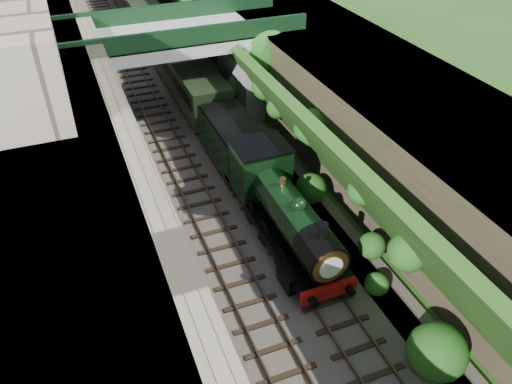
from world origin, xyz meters
The scene contains 15 objects.
ground centered at (0.00, 0.00, 0.00)m, with size 160.00×160.00×0.00m, color #1E4714.
trackbed centered at (0.00, 20.00, 0.10)m, with size 10.00×90.00×0.20m, color #473F38.
retaining_wall centered at (-5.50, 20.00, 3.50)m, with size 1.00×90.00×7.00m, color #756B56.
street_plateau_left centered at (-9.00, 20.00, 3.50)m, with size 6.00×90.00×7.00m, color #262628.
street_plateau_right centered at (9.50, 20.00, 3.12)m, with size 8.00×90.00×6.25m, color #262628.
embankment_slope centered at (4.97, 20.32, 2.72)m, with size 4.75×90.91×6.39m.
track_left centered at (-2.00, 20.00, 0.25)m, with size 2.50×90.00×0.20m.
track_right centered at (1.20, 20.00, 0.25)m, with size 2.50×90.00×0.20m.
road_bridge centered at (0.94, 24.00, 4.08)m, with size 16.00×6.40×7.25m.
building_near centered at (-9.50, 14.00, 9.00)m, with size 4.00×8.00×4.00m, color gray.
tree centered at (5.91, 21.81, 4.65)m, with size 3.60×3.80×6.60m.
locomotive centered at (1.20, 8.29, 1.89)m, with size 3.10×10.22×3.83m.
tender centered at (1.20, 15.65, 1.62)m, with size 2.70×6.00×3.05m.
coach_front centered at (1.20, 28.25, 2.05)m, with size 2.90×18.00×3.70m.
coach_middle centered at (1.20, 47.05, 2.05)m, with size 2.90×18.00×3.70m.
Camera 1 is at (-7.34, -9.44, 17.26)m, focal length 35.00 mm.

